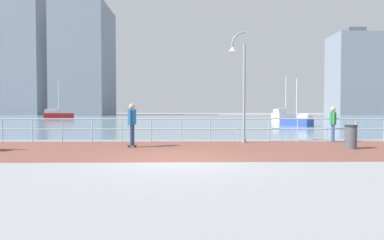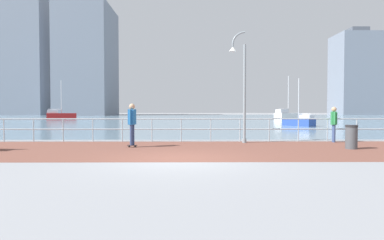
{
  "view_description": "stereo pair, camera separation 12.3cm",
  "coord_description": "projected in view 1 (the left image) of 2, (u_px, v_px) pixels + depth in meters",
  "views": [
    {
      "loc": [
        0.23,
        -10.1,
        1.51
      ],
      "look_at": [
        0.49,
        3.41,
        1.1
      ],
      "focal_mm": 31.12,
      "sensor_mm": 36.0,
      "label": 1
    },
    {
      "loc": [
        0.35,
        -10.11,
        1.51
      ],
      "look_at": [
        0.49,
        3.41,
        1.1
      ],
      "focal_mm": 31.12,
      "sensor_mm": 36.0,
      "label": 2
    }
  ],
  "objects": [
    {
      "name": "sailboat_blue",
      "position": [
        297.0,
        121.0,
        31.16
      ],
      "size": [
        2.47,
        3.22,
        4.45
      ],
      "color": "#284799",
      "rests_on": "ground"
    },
    {
      "name": "skateboarder",
      "position": [
        132.0,
        121.0,
        13.38
      ],
      "size": [
        0.41,
        0.56,
        1.77
      ],
      "color": "black",
      "rests_on": "ground"
    },
    {
      "name": "tower_slate",
      "position": [
        353.0,
        74.0,
        104.89
      ],
      "size": [
        13.59,
        11.81,
        27.07
      ],
      "color": "slate",
      "rests_on": "ground"
    },
    {
      "name": "sailboat_teal",
      "position": [
        285.0,
        116.0,
        50.43
      ],
      "size": [
        4.75,
        3.89,
        6.67
      ],
      "color": "white",
      "rests_on": "ground"
    },
    {
      "name": "waterfront_railing",
      "position": [
        181.0,
        126.0,
        15.8
      ],
      "size": [
        25.25,
        0.06,
        1.11
      ],
      "color": "#9EADB7",
      "rests_on": "ground"
    },
    {
      "name": "bystander",
      "position": [
        333.0,
        121.0,
        15.58
      ],
      "size": [
        0.32,
        0.55,
        1.66
      ],
      "color": "#384C7A",
      "rests_on": "ground"
    },
    {
      "name": "tower_glass",
      "position": [
        14.0,
        49.0,
        96.85
      ],
      "size": [
        17.89,
        11.9,
        40.11
      ],
      "color": "slate",
      "rests_on": "ground"
    },
    {
      "name": "sailboat_white",
      "position": [
        58.0,
        115.0,
        53.79
      ],
      "size": [
        4.69,
        3.07,
        6.34
      ],
      "color": "#B21E1E",
      "rests_on": "ground"
    },
    {
      "name": "ground",
      "position": [
        184.0,
        120.0,
        50.11
      ],
      "size": [
        220.0,
        220.0,
        0.0
      ],
      "primitive_type": "plane",
      "color": "gray"
    },
    {
      "name": "brick_paving",
      "position": [
        180.0,
        149.0,
        12.7
      ],
      "size": [
        28.0,
        6.26,
        0.01
      ],
      "primitive_type": "cube",
      "color": "brown",
      "rests_on": "ground"
    },
    {
      "name": "harbor_water",
      "position": [
        184.0,
        118.0,
        60.8
      ],
      "size": [
        180.0,
        88.0,
        0.0
      ],
      "primitive_type": "cube",
      "color": "#6B899E",
      "rests_on": "ground"
    },
    {
      "name": "trash_bin",
      "position": [
        351.0,
        137.0,
        12.9
      ],
      "size": [
        0.46,
        0.46,
        0.93
      ],
      "color": "#474C51",
      "rests_on": "ground"
    },
    {
      "name": "lamppost",
      "position": [
        240.0,
        81.0,
        15.2
      ],
      "size": [
        0.82,
        0.36,
        5.09
      ],
      "color": "gray",
      "rests_on": "ground"
    },
    {
      "name": "tower_brick",
      "position": [
        85.0,
        61.0,
        92.28
      ],
      "size": [
        13.61,
        17.66,
        31.88
      ],
      "color": "slate",
      "rests_on": "ground"
    }
  ]
}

